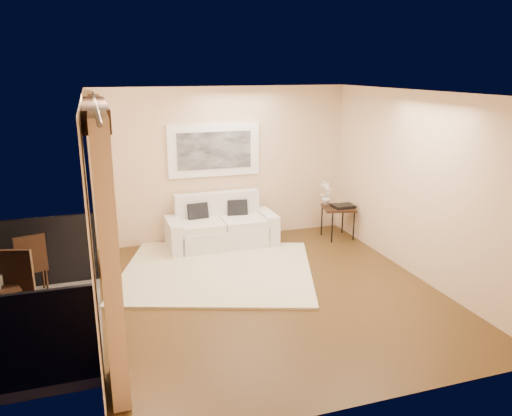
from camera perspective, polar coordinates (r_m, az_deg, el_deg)
floor at (r=6.99m, az=1.76°, el=-9.67°), size 5.00×5.00×0.00m
room_shell at (r=5.95m, az=-18.04°, el=10.37°), size 5.00×6.40×5.00m
balcony at (r=6.67m, az=-26.60°, el=-11.07°), size 1.81×2.60×1.17m
curtains at (r=6.16m, az=-16.93°, el=-0.61°), size 0.16×4.80×2.64m
artwork at (r=8.73m, az=-4.80°, el=6.61°), size 1.62×0.07×0.92m
rug at (r=7.67m, az=-4.44°, el=-7.18°), size 3.47×3.24×0.04m
sofa at (r=8.68m, az=-4.04°, el=-2.29°), size 1.87×0.82×0.89m
side_table at (r=9.11m, az=9.37°, el=-0.22°), size 0.64×0.64×0.58m
tray at (r=9.07m, az=9.95°, el=0.23°), size 0.38×0.28×0.05m
orchid at (r=9.12m, az=8.01°, el=1.72°), size 0.29×0.26×0.46m
balcony_chair_far at (r=7.29m, az=-24.32°, el=-5.60°), size 0.47×0.48×0.90m
balcony_chair_near at (r=6.19m, az=-26.28°, el=-8.52°), size 0.57×0.57×1.08m
glass_b at (r=6.21m, az=-27.23°, el=-7.33°), size 0.06×0.06×0.12m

